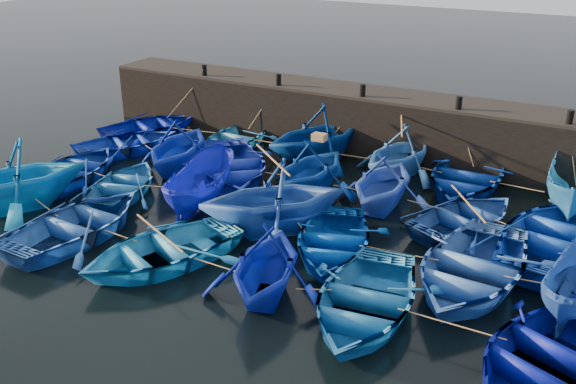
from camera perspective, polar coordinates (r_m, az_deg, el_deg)
The scene contains 36 objects.
ground at distance 19.97m, azimuth -4.44°, elevation -5.02°, with size 120.00×120.00×0.00m, color black.
quay_wall at distance 28.19m, azimuth 7.21°, elevation 6.15°, with size 26.00×2.50×2.50m, color black.
quay_top at distance 27.84m, azimuth 7.34°, elevation 8.73°, with size 26.00×2.50×0.12m, color black.
bollard_0 at distance 30.78m, azimuth -7.46°, elevation 10.71°, with size 0.24×0.24×0.50m, color black.
bollard_1 at distance 28.65m, azimuth -0.85°, elevation 9.97°, with size 0.24×0.24×0.50m, color black.
bollard_2 at distance 26.95m, azimuth 6.65°, elevation 8.97°, with size 0.24×0.24×0.50m, color black.
bollard_3 at distance 25.77m, azimuth 14.95°, elevation 7.68°, with size 0.24×0.24×0.50m, color black.
bollard_4 at distance 25.17m, azimuth 23.79°, elevation 6.12°, with size 0.24×0.24×0.50m, color black.
boat_0 at distance 30.77m, azimuth -12.09°, elevation 5.79°, with size 3.37×4.71×0.98m, color #000B7F.
boat_1 at distance 28.54m, azimuth -4.82°, elevation 4.80°, with size 3.17×4.43×0.92m, color #2B77BE.
boat_2 at distance 26.44m, azimuth 2.55°, elevation 5.16°, with size 4.09×4.74×2.50m, color navy.
boat_3 at distance 25.35m, azimuth 9.90°, elevation 3.57°, with size 3.46×4.01×2.11m, color #2A61AE.
boat_4 at distance 24.74m, azimuth 15.51°, elevation 1.34°, with size 3.91×5.47×1.14m, color navy.
boat_5 at distance 24.07m, azimuth 24.06°, elevation 0.37°, with size 1.77×4.69×1.81m, color blue.
boat_6 at distance 28.69m, azimuth -14.09°, elevation 4.30°, with size 3.25×4.54×0.94m, color #0D2B95.
boat_7 at distance 25.69m, azimuth -9.69°, elevation 4.12°, with size 3.83×4.44×2.34m, color #0B279D.
boat_8 at distance 24.97m, azimuth -5.13°, elevation 2.38°, with size 4.05×5.66×1.17m, color #162BB9.
boat_9 at distance 23.35m, azimuth 2.08°, elevation 2.22°, with size 3.51×4.07×2.14m, color navy.
boat_10 at distance 22.32m, azimuth 8.48°, elevation 0.97°, with size 3.52×4.08×2.15m, color blue.
boat_11 at distance 21.69m, azimuth 15.56°, elevation -2.12°, with size 3.15×4.40×0.91m, color navy.
boat_12 at distance 20.97m, azimuth 22.49°, elevation -3.62°, with size 4.05×5.66×1.17m, color #0D3BB2.
boat_13 at distance 26.10m, azimuth -18.46°, elevation 1.94°, with size 3.37×4.72×0.98m, color navy.
boat_14 at distance 24.28m, azimuth -14.35°, elevation 0.71°, with size 3.00×4.19×0.87m, color #2066AE.
boat_15 at distance 22.53m, azimuth -7.86°, elevation 0.59°, with size 1.65×4.38×1.69m, color #0F189B.
boat_16 at distance 20.40m, azimuth -1.36°, elevation -0.44°, with size 4.08×4.73×2.49m, color #1D489B.
boat_17 at distance 19.37m, azimuth 3.93°, elevation -4.35°, with size 3.31×4.63×0.96m, color #003EA2.
boat_18 at distance 18.43m, azimuth 15.94°, elevation -6.40°, with size 4.09×5.71×1.18m, color blue.
boat_20 at distance 24.00m, azimuth -23.16°, elevation 1.37°, with size 4.13×4.79×2.52m, color blue.
boat_21 at distance 21.36m, azimuth -18.13°, elevation -2.61°, with size 3.71×5.18×1.08m, color #204E94.
boat_22 at distance 19.13m, azimuth -11.25°, elevation -5.02°, with size 3.57×4.99×1.03m, color blue.
boat_23 at distance 16.96m, azimuth -1.99°, elevation -6.45°, with size 3.39×3.93×2.07m, color #071BA0.
boat_24 at distance 16.54m, azimuth 6.77°, elevation -9.48°, with size 3.66×5.12×1.06m, color #1864B0.
boat_25 at distance 15.77m, azimuth 22.14°, elevation -13.06°, with size 3.68×5.15×1.07m, color #000876.
wooden_crate at distance 22.82m, azimuth 2.80°, elevation 4.90°, with size 0.49×0.36×0.25m, color #9A7343.
mooring_ropes at distance 23.62m, azimuth 1.97°, elevation 1.96°, with size 18.34×11.55×2.10m.
loose_oars at distance 20.95m, azimuth 4.08°, elevation 1.41°, with size 9.47×12.11×1.64m.
Camera 1 is at (9.81, -14.64, 9.41)m, focal length 40.00 mm.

